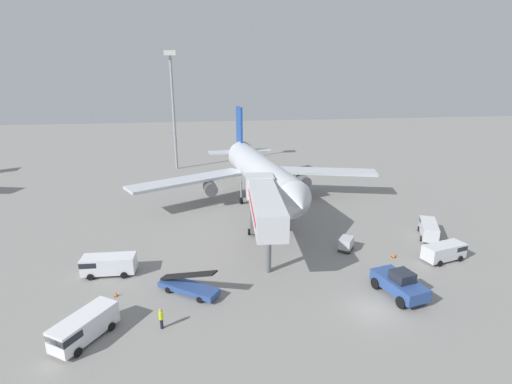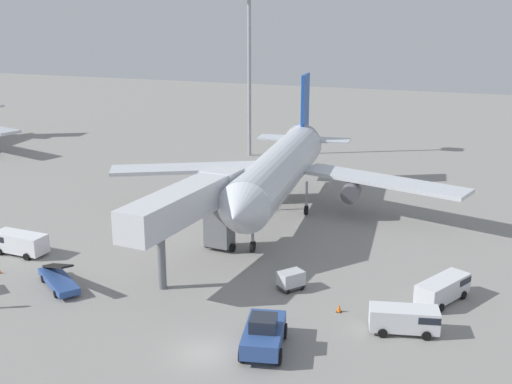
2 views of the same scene
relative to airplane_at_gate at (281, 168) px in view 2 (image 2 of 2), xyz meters
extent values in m
plane|color=gray|center=(4.80, -30.88, -5.37)|extent=(300.00, 300.00, 0.00)
cylinder|color=silver|center=(0.12, -1.21, 0.03)|extent=(7.82, 28.53, 5.01)
cone|color=silver|center=(1.70, -16.88, 0.03)|extent=(5.22, 3.81, 4.91)
cone|color=silver|center=(-1.55, 15.39, 0.41)|extent=(5.26, 5.64, 4.76)
cube|color=#1947A3|center=(-1.42, 14.10, 5.04)|extent=(0.77, 4.09, 8.02)
cube|color=silver|center=(1.61, 14.03, 0.66)|extent=(6.29, 3.55, 0.24)
cube|color=silver|center=(-4.38, 13.43, 0.66)|extent=(6.29, 3.55, 0.24)
cube|color=silver|center=(10.88, 2.75, -1.10)|extent=(19.57, 9.28, 0.44)
cube|color=silver|center=(-11.21, 0.52, -1.10)|extent=(18.88, 12.55, 0.44)
cylinder|color=#4C4C51|center=(7.74, 1.36, -2.38)|extent=(2.28, 2.83, 2.03)
cylinder|color=#4C4C51|center=(-7.86, -0.21, -2.38)|extent=(2.28, 2.83, 2.03)
cylinder|color=gray|center=(1.22, -12.14, -3.15)|extent=(0.28, 0.28, 3.34)
cylinder|color=black|center=(1.22, -12.14, -4.82)|extent=(0.46, 1.13, 1.10)
cylinder|color=gray|center=(2.82, 0.77, -3.15)|extent=(0.28, 0.28, 3.34)
cylinder|color=black|center=(2.82, 0.77, -4.82)|extent=(0.46, 1.13, 1.10)
cylinder|color=gray|center=(-2.92, 0.19, -3.15)|extent=(0.28, 0.28, 3.34)
cylinder|color=black|center=(-2.92, 0.19, -4.82)|extent=(0.46, 1.13, 1.10)
cube|color=silver|center=(-2.68, -19.67, 1.08)|extent=(4.24, 14.40, 2.70)
cube|color=red|center=(-4.19, -19.54, 1.08)|extent=(1.09, 11.88, 0.44)
cube|color=silver|center=(-2.00, -12.00, 1.08)|extent=(3.68, 3.09, 2.84)
cube|color=#232833|center=(-1.89, -10.71, 1.33)|extent=(3.31, 0.53, 0.90)
cube|color=slate|center=(-2.05, -12.60, -2.62)|extent=(2.70, 2.02, 4.70)
cylinder|color=black|center=(-3.47, -12.47, -4.97)|extent=(0.37, 0.82, 0.80)
cylinder|color=black|center=(-0.63, -12.73, -4.97)|extent=(0.37, 0.82, 0.80)
cylinder|color=slate|center=(-2.93, -22.50, -2.82)|extent=(0.70, 0.70, 5.10)
cube|color=#2D4C8E|center=(8.41, -28.93, -4.25)|extent=(3.65, 5.82, 1.13)
cube|color=#232833|center=(8.47, -29.19, -3.24)|extent=(2.13, 2.14, 0.90)
cylinder|color=black|center=(9.97, -30.38, -4.82)|extent=(0.63, 1.16, 1.10)
cylinder|color=black|center=(7.59, -30.90, -4.82)|extent=(0.63, 1.16, 1.10)
cylinder|color=black|center=(9.22, -26.95, -4.82)|extent=(0.63, 1.16, 1.10)
cylinder|color=black|center=(6.85, -27.47, -4.82)|extent=(0.63, 1.16, 1.10)
cube|color=#2D4C8E|center=(-11.18, -25.41, -4.79)|extent=(5.95, 5.00, 0.55)
cube|color=black|center=(-11.18, -25.41, -3.43)|extent=(5.52, 4.38, 2.13)
cylinder|color=black|center=(-9.22, -25.81, -5.07)|extent=(0.61, 0.53, 0.60)
cylinder|color=black|center=(-10.20, -27.16, -5.07)|extent=(0.61, 0.53, 0.60)
cylinder|color=black|center=(-12.17, -23.67, -5.07)|extent=(0.61, 0.53, 0.60)
cylinder|color=black|center=(-13.15, -25.02, -5.07)|extent=(0.61, 0.53, 0.60)
cube|color=silver|center=(17.07, -23.13, -4.27)|extent=(5.24, 2.99, 1.62)
cube|color=#1E232D|center=(18.71, -22.75, -3.91)|extent=(1.98, 2.25, 0.52)
cylinder|color=black|center=(18.35, -21.89, -5.03)|extent=(0.74, 0.49, 0.68)
cylinder|color=black|center=(18.77, -23.67, -5.03)|extent=(0.74, 0.49, 0.68)
cylinder|color=black|center=(15.37, -22.58, -5.03)|extent=(0.74, 0.49, 0.68)
cylinder|color=black|center=(15.79, -24.37, -5.03)|extent=(0.74, 0.49, 0.68)
cube|color=silver|center=(19.25, -16.89, -4.26)|extent=(4.08, 5.65, 1.63)
cube|color=#1E232D|center=(20.08, -15.26, -3.91)|extent=(2.46, 2.39, 0.52)
cylinder|color=black|center=(19.21, -15.00, -5.03)|extent=(0.60, 0.76, 0.68)
cylinder|color=black|center=(20.80, -15.80, -5.03)|extent=(0.60, 0.76, 0.68)
cylinder|color=black|center=(17.70, -17.99, -5.03)|extent=(0.60, 0.76, 0.68)
cylinder|color=black|center=(19.29, -18.79, -5.03)|extent=(0.60, 0.76, 0.68)
cube|color=white|center=(-19.38, -20.35, -4.20)|extent=(5.45, 2.32, 1.76)
cube|color=#1E232D|center=(-21.20, -20.26, -3.81)|extent=(1.81, 2.17, 0.56)
cylinder|color=black|center=(-21.09, -21.25, -5.03)|extent=(0.70, 0.40, 0.68)
cylinder|color=black|center=(-20.99, -19.28, -5.03)|extent=(0.70, 0.40, 0.68)
cylinder|color=black|center=(-17.77, -21.42, -5.03)|extent=(0.70, 0.40, 0.68)
cylinder|color=black|center=(-17.67, -19.45, -5.03)|extent=(0.70, 0.40, 0.68)
cube|color=#38383D|center=(7.23, -18.95, -5.08)|extent=(2.35, 2.47, 0.22)
cube|color=silver|center=(7.23, -18.95, -4.37)|extent=(2.35, 2.47, 1.19)
cylinder|color=black|center=(7.17, -17.99, -5.19)|extent=(0.32, 0.36, 0.36)
cylinder|color=black|center=(8.17, -18.77, -5.19)|extent=(0.32, 0.36, 0.36)
cylinder|color=black|center=(6.29, -19.13, -5.19)|extent=(0.32, 0.36, 0.36)
cylinder|color=black|center=(7.29, -19.91, -5.19)|extent=(0.32, 0.36, 0.36)
cube|color=black|center=(11.97, -21.59, -5.36)|extent=(0.43, 0.43, 0.03)
cone|color=orange|center=(11.97, -21.59, -5.03)|extent=(0.36, 0.36, 0.63)
cube|color=black|center=(-17.96, -24.83, -5.36)|extent=(0.33, 0.33, 0.03)
cone|color=orange|center=(-17.96, -24.83, -5.10)|extent=(0.28, 0.28, 0.48)
cylinder|color=#93969B|center=(-14.12, 26.84, 6.61)|extent=(0.56, 0.56, 23.95)
camera|label=1|loc=(-9.98, -57.78, 14.50)|focal=26.54mm
camera|label=2|loc=(21.71, -66.00, 17.32)|focal=44.93mm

